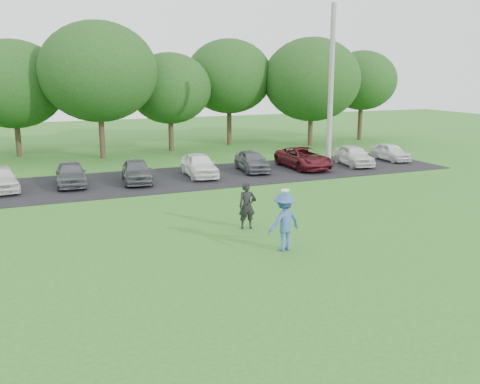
# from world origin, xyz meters

# --- Properties ---
(ground) EXTENTS (100.00, 100.00, 0.00)m
(ground) POSITION_xyz_m (0.00, 0.00, 0.00)
(ground) COLOR #2C7020
(ground) RESTS_ON ground
(parking_lot) EXTENTS (32.00, 6.50, 0.03)m
(parking_lot) POSITION_xyz_m (0.00, 13.00, 0.01)
(parking_lot) COLOR black
(parking_lot) RESTS_ON ground
(utility_pole) EXTENTS (0.28, 0.28, 9.07)m
(utility_pole) POSITION_xyz_m (8.96, 11.84, 4.53)
(utility_pole) COLOR gray
(utility_pole) RESTS_ON ground
(frisbee_player) EXTENTS (1.31, 0.93, 1.99)m
(frisbee_player) POSITION_xyz_m (0.27, 0.62, 0.92)
(frisbee_player) COLOR #355895
(frisbee_player) RESTS_ON ground
(camera_bystander) EXTENTS (0.66, 0.48, 1.67)m
(camera_bystander) POSITION_xyz_m (0.16, 3.25, 0.84)
(camera_bystander) COLOR black
(camera_bystander) RESTS_ON ground
(parked_cars) EXTENTS (30.54, 4.28, 1.23)m
(parked_cars) POSITION_xyz_m (0.93, 13.09, 0.61)
(parked_cars) COLOR silver
(parked_cars) RESTS_ON parking_lot
(tree_row) EXTENTS (42.39, 9.85, 8.64)m
(tree_row) POSITION_xyz_m (1.51, 22.76, 4.91)
(tree_row) COLOR #38281C
(tree_row) RESTS_ON ground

